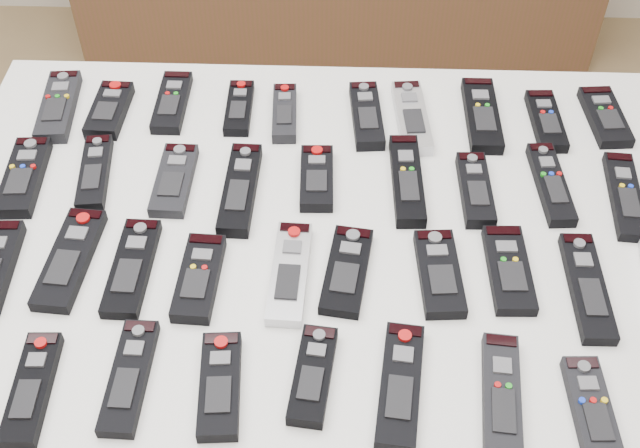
{
  "coord_description": "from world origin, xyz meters",
  "views": [
    {
      "loc": [
        0.18,
        -0.72,
        1.73
      ],
      "look_at": [
        0.15,
        0.14,
        0.8
      ],
      "focal_mm": 45.0,
      "sensor_mm": 36.0,
      "label": 1
    }
  ],
  "objects_px": {
    "remote_11": "(95,173)",
    "remote_31": "(129,377)",
    "remote_10": "(24,177)",
    "remote_12": "(174,180)",
    "remote_21": "(132,267)",
    "remote_34": "(400,385)",
    "remote_1": "(109,110)",
    "remote_22": "(199,278)",
    "remote_26": "(509,269)",
    "remote_35": "(502,397)",
    "table": "(320,256)",
    "remote_6": "(412,118)",
    "remote_4": "(285,113)",
    "remote_17": "(551,184)",
    "remote_9": "(605,117)",
    "remote_20": "(70,259)",
    "remote_24": "(347,271)",
    "remote_16": "(475,190)",
    "remote_7": "(482,115)",
    "remote_18": "(625,196)",
    "remote_27": "(587,287)",
    "remote_8": "(546,121)",
    "remote_3": "(239,108)",
    "remote_25": "(439,273)",
    "remote_0": "(58,106)",
    "remote_36": "(592,411)",
    "remote_30": "(32,388)",
    "remote_14": "(317,178)",
    "remote_15": "(407,180)",
    "remote_33": "(313,375)",
    "remote_23": "(290,273)",
    "remote_2": "(172,102)",
    "remote_5": "(367,115)",
    "remote_13": "(240,189)",
    "remote_32": "(220,385)"
  },
  "relations": [
    {
      "from": "remote_11",
      "to": "remote_31",
      "type": "xyz_separation_m",
      "value": [
        0.14,
        -0.39,
        -0.0
      ]
    },
    {
      "from": "remote_10",
      "to": "remote_12",
      "type": "bearing_deg",
      "value": -2.91
    },
    {
      "from": "remote_21",
      "to": "remote_34",
      "type": "distance_m",
      "value": 0.44
    },
    {
      "from": "remote_1",
      "to": "remote_22",
      "type": "bearing_deg",
      "value": -58.32
    },
    {
      "from": "remote_26",
      "to": "remote_35",
      "type": "distance_m",
      "value": 0.22
    },
    {
      "from": "remote_1",
      "to": "remote_31",
      "type": "height_order",
      "value": "remote_1"
    },
    {
      "from": "table",
      "to": "remote_6",
      "type": "xyz_separation_m",
      "value": [
        0.16,
        0.28,
        0.07
      ]
    },
    {
      "from": "remote_4",
      "to": "remote_17",
      "type": "bearing_deg",
      "value": -23.24
    },
    {
      "from": "remote_6",
      "to": "remote_9",
      "type": "bearing_deg",
      "value": -2.3
    },
    {
      "from": "remote_4",
      "to": "remote_20",
      "type": "distance_m",
      "value": 0.47
    },
    {
      "from": "remote_24",
      "to": "remote_26",
      "type": "xyz_separation_m",
      "value": [
        0.24,
        0.01,
        0.0
      ]
    },
    {
      "from": "remote_16",
      "to": "remote_20",
      "type": "xyz_separation_m",
      "value": [
        -0.63,
        -0.17,
        -0.0
      ]
    },
    {
      "from": "remote_7",
      "to": "remote_20",
      "type": "bearing_deg",
      "value": -151.7
    },
    {
      "from": "remote_17",
      "to": "remote_18",
      "type": "height_order",
      "value": "remote_17"
    },
    {
      "from": "remote_4",
      "to": "remote_11",
      "type": "xyz_separation_m",
      "value": [
        -0.31,
        -0.17,
        0.0
      ]
    },
    {
      "from": "remote_6",
      "to": "remote_27",
      "type": "distance_m",
      "value": 0.45
    },
    {
      "from": "remote_8",
      "to": "remote_31",
      "type": "height_order",
      "value": "same"
    },
    {
      "from": "remote_3",
      "to": "remote_25",
      "type": "distance_m",
      "value": 0.51
    },
    {
      "from": "remote_11",
      "to": "remote_20",
      "type": "relative_size",
      "value": 0.88
    },
    {
      "from": "remote_35",
      "to": "remote_11",
      "type": "bearing_deg",
      "value": 152.42
    },
    {
      "from": "remote_3",
      "to": "remote_0",
      "type": "bearing_deg",
      "value": -179.03
    },
    {
      "from": "remote_25",
      "to": "remote_31",
      "type": "relative_size",
      "value": 0.9
    },
    {
      "from": "remote_0",
      "to": "remote_20",
      "type": "xyz_separation_m",
      "value": [
        0.11,
        -0.36,
        -0.0
      ]
    },
    {
      "from": "remote_9",
      "to": "remote_3",
      "type": "bearing_deg",
      "value": 174.92
    },
    {
      "from": "remote_27",
      "to": "remote_36",
      "type": "xyz_separation_m",
      "value": [
        -0.03,
        -0.21,
        0.0
      ]
    },
    {
      "from": "remote_27",
      "to": "remote_35",
      "type": "height_order",
      "value": "remote_35"
    },
    {
      "from": "remote_4",
      "to": "remote_16",
      "type": "bearing_deg",
      "value": -32.67
    },
    {
      "from": "remote_1",
      "to": "remote_3",
      "type": "height_order",
      "value": "remote_1"
    },
    {
      "from": "table",
      "to": "remote_21",
      "type": "relative_size",
      "value": 6.84
    },
    {
      "from": "remote_20",
      "to": "remote_30",
      "type": "xyz_separation_m",
      "value": [
        0.01,
        -0.23,
        0.0
      ]
    },
    {
      "from": "remote_3",
      "to": "remote_30",
      "type": "bearing_deg",
      "value": -110.55
    },
    {
      "from": "remote_31",
      "to": "remote_4",
      "type": "bearing_deg",
      "value": 74.26
    },
    {
      "from": "remote_14",
      "to": "remote_34",
      "type": "xyz_separation_m",
      "value": [
        0.13,
        -0.39,
        -0.0
      ]
    },
    {
      "from": "remote_4",
      "to": "remote_7",
      "type": "distance_m",
      "value": 0.36
    },
    {
      "from": "remote_12",
      "to": "remote_15",
      "type": "relative_size",
      "value": 0.8
    },
    {
      "from": "remote_26",
      "to": "remote_24",
      "type": "bearing_deg",
      "value": -179.15
    },
    {
      "from": "remote_24",
      "to": "remote_33",
      "type": "distance_m",
      "value": 0.19
    },
    {
      "from": "remote_7",
      "to": "remote_23",
      "type": "xyz_separation_m",
      "value": [
        -0.33,
        -0.38,
        -0.0
      ]
    },
    {
      "from": "remote_2",
      "to": "remote_33",
      "type": "height_order",
      "value": "remote_33"
    },
    {
      "from": "remote_5",
      "to": "remote_25",
      "type": "xyz_separation_m",
      "value": [
        0.11,
        -0.37,
        -0.0
      ]
    },
    {
      "from": "remote_13",
      "to": "remote_30",
      "type": "xyz_separation_m",
      "value": [
        -0.24,
        -0.39,
        -0.0
      ]
    },
    {
      "from": "remote_17",
      "to": "remote_20",
      "type": "relative_size",
      "value": 0.94
    },
    {
      "from": "remote_1",
      "to": "remote_6",
      "type": "bearing_deg",
      "value": 2.01
    },
    {
      "from": "remote_18",
      "to": "remote_36",
      "type": "xyz_separation_m",
      "value": [
        -0.13,
        -0.4,
        0.0
      ]
    },
    {
      "from": "remote_21",
      "to": "remote_22",
      "type": "relative_size",
      "value": 1.17
    },
    {
      "from": "remote_35",
      "to": "remote_9",
      "type": "bearing_deg",
      "value": 71.64
    },
    {
      "from": "remote_1",
      "to": "remote_27",
      "type": "xyz_separation_m",
      "value": [
        0.8,
        -0.38,
        -0.0
      ]
    },
    {
      "from": "remote_2",
      "to": "remote_32",
      "type": "relative_size",
      "value": 1.04
    },
    {
      "from": "remote_12",
      "to": "remote_15",
      "type": "bearing_deg",
      "value": 2.81
    },
    {
      "from": "remote_6",
      "to": "remote_35",
      "type": "distance_m",
      "value": 0.58
    }
  ]
}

